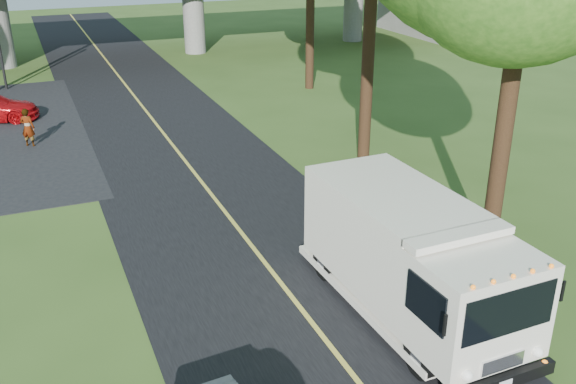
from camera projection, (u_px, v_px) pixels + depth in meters
ground at (315, 328)px, 14.27m from camera, size 120.00×120.00×0.00m
road at (196, 175)px, 22.74m from camera, size 7.00×90.00×0.02m
lane_line at (196, 174)px, 22.74m from camera, size 0.12×90.00×0.01m
step_van at (410, 255)px, 14.27m from camera, size 2.56×6.61×2.75m
pedestrian at (28, 128)px, 25.35m from camera, size 0.68×0.61×1.55m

